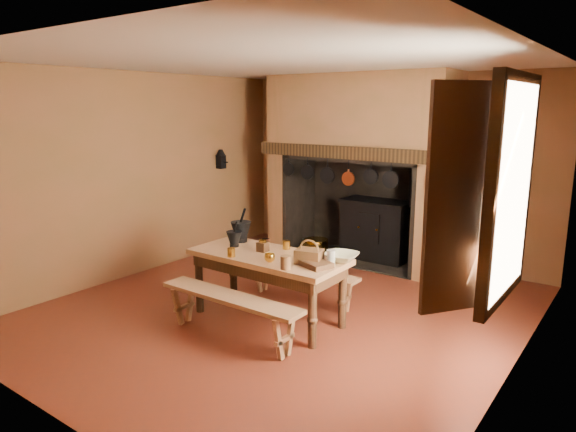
% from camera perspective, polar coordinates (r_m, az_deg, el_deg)
% --- Properties ---
extents(floor, '(5.50, 5.50, 0.00)m').
position_cam_1_polar(floor, '(6.11, -0.44, -10.34)').
color(floor, maroon).
rests_on(floor, ground).
extents(ceiling, '(5.50, 5.50, 0.00)m').
position_cam_1_polar(ceiling, '(5.67, -0.48, 16.83)').
color(ceiling, silver).
rests_on(ceiling, back_wall).
extents(back_wall, '(5.00, 0.02, 2.80)m').
position_cam_1_polar(back_wall, '(8.08, 11.27, 5.24)').
color(back_wall, '#91573A').
rests_on(back_wall, floor).
extents(wall_left, '(0.02, 5.50, 2.80)m').
position_cam_1_polar(wall_left, '(7.47, -16.11, 4.46)').
color(wall_left, '#91573A').
rests_on(wall_left, floor).
extents(wall_right, '(0.02, 5.50, 2.80)m').
position_cam_1_polar(wall_right, '(4.71, 24.78, -0.44)').
color(wall_right, '#91573A').
rests_on(wall_right, floor).
extents(wall_front, '(5.00, 0.02, 2.80)m').
position_cam_1_polar(wall_front, '(3.92, -25.15, -2.83)').
color(wall_front, '#91573A').
rests_on(wall_front, floor).
extents(chimney_breast, '(2.95, 0.96, 2.80)m').
position_cam_1_polar(chimney_breast, '(7.78, 7.99, 8.15)').
color(chimney_breast, '#91573A').
rests_on(chimney_breast, floor).
extents(iron_range, '(1.12, 0.55, 1.60)m').
position_cam_1_polar(iron_range, '(7.99, 9.81, -1.46)').
color(iron_range, black).
rests_on(iron_range, floor).
extents(hearth_pans, '(0.51, 0.62, 0.20)m').
position_cam_1_polar(hearth_pans, '(8.38, 2.82, -3.41)').
color(hearth_pans, gold).
rests_on(hearth_pans, floor).
extents(hanging_pans, '(1.92, 0.29, 0.27)m').
position_cam_1_polar(hanging_pans, '(7.41, 5.79, 4.50)').
color(hanging_pans, black).
rests_on(hanging_pans, chimney_breast).
extents(onion_string, '(0.12, 0.10, 0.46)m').
position_cam_1_polar(onion_string, '(6.83, 15.45, 3.22)').
color(onion_string, '#B56E21').
rests_on(onion_string, chimney_breast).
extents(herb_bunch, '(0.20, 0.20, 0.35)m').
position_cam_1_polar(herb_bunch, '(6.76, 16.90, 3.48)').
color(herb_bunch, '#505729').
rests_on(herb_bunch, chimney_breast).
extents(window, '(0.39, 1.75, 1.76)m').
position_cam_1_polar(window, '(4.31, 22.08, 2.77)').
color(window, white).
rests_on(window, wall_right).
extents(wall_coffee_mill, '(0.23, 0.16, 0.31)m').
position_cam_1_polar(wall_coffee_mill, '(8.44, -7.47, 6.45)').
color(wall_coffee_mill, black).
rests_on(wall_coffee_mill, wall_left).
extents(work_table, '(1.75, 0.78, 0.76)m').
position_cam_1_polar(work_table, '(5.64, -2.24, -5.41)').
color(work_table, '#AF7F50').
rests_on(work_table, floor).
extents(bench_front, '(1.68, 0.29, 0.47)m').
position_cam_1_polar(bench_front, '(5.29, -6.45, -9.96)').
color(bench_front, '#AF7F50').
rests_on(bench_front, floor).
extents(bench_back, '(1.49, 0.26, 0.42)m').
position_cam_1_polar(bench_back, '(6.24, 1.52, -6.79)').
color(bench_back, '#AF7F50').
rests_on(bench_back, floor).
extents(mortar_large, '(0.24, 0.24, 0.41)m').
position_cam_1_polar(mortar_large, '(6.08, -5.24, -1.63)').
color(mortar_large, black).
rests_on(mortar_large, work_table).
extents(mortar_small, '(0.18, 0.18, 0.30)m').
position_cam_1_polar(mortar_small, '(5.89, -6.00, -2.46)').
color(mortar_small, black).
rests_on(mortar_small, work_table).
extents(coffee_grinder, '(0.15, 0.11, 0.17)m').
position_cam_1_polar(coffee_grinder, '(5.69, -2.81, -3.34)').
color(coffee_grinder, '#341D10').
rests_on(coffee_grinder, work_table).
extents(brass_mug_a, '(0.11, 0.11, 0.09)m').
position_cam_1_polar(brass_mug_a, '(5.52, -6.32, -4.04)').
color(brass_mug_a, gold).
rests_on(brass_mug_a, work_table).
extents(brass_mug_b, '(0.10, 0.10, 0.10)m').
position_cam_1_polar(brass_mug_b, '(5.77, -0.18, -3.22)').
color(brass_mug_b, gold).
rests_on(brass_mug_b, work_table).
extents(mixing_bowl, '(0.38, 0.38, 0.08)m').
position_cam_1_polar(mixing_bowl, '(5.38, 5.99, -4.52)').
color(mixing_bowl, beige).
rests_on(mixing_bowl, work_table).
extents(stoneware_crock, '(0.13, 0.13, 0.14)m').
position_cam_1_polar(stoneware_crock, '(5.07, -0.23, -5.18)').
color(stoneware_crock, brown).
rests_on(stoneware_crock, work_table).
extents(glass_jar, '(0.11, 0.11, 0.16)m').
position_cam_1_polar(glass_jar, '(5.22, 4.79, -4.61)').
color(glass_jar, beige).
rests_on(glass_jar, work_table).
extents(wicker_basket, '(0.30, 0.25, 0.25)m').
position_cam_1_polar(wicker_basket, '(5.25, 2.36, -4.42)').
color(wicker_basket, '#492E16').
rests_on(wicker_basket, work_table).
extents(wooden_tray, '(0.38, 0.32, 0.06)m').
position_cam_1_polar(wooden_tray, '(5.17, 3.07, -5.33)').
color(wooden_tray, '#341D10').
rests_on(wooden_tray, work_table).
extents(brass_cup, '(0.14, 0.14, 0.09)m').
position_cam_1_polar(brass_cup, '(5.31, -2.04, -4.66)').
color(brass_cup, gold).
rests_on(brass_cup, work_table).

